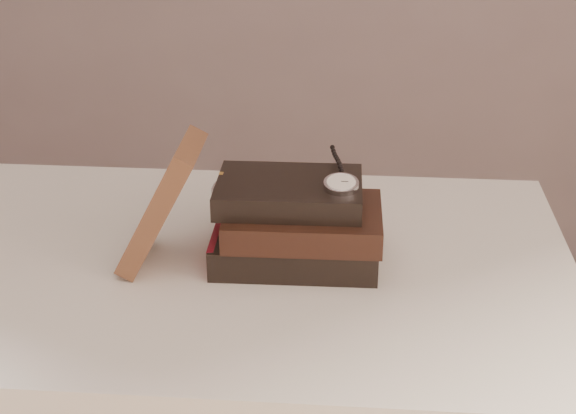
{
  "coord_description": "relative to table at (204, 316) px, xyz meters",
  "views": [
    {
      "loc": [
        0.2,
        -0.66,
        1.31
      ],
      "look_at": [
        0.12,
        0.36,
        0.82
      ],
      "focal_mm": 53.77,
      "sensor_mm": 36.0,
      "label": 1
    }
  ],
  "objects": [
    {
      "name": "journal",
      "position": [
        -0.04,
        -0.02,
        0.18
      ],
      "size": [
        0.11,
        0.11,
        0.18
      ],
      "primitive_type": "cube",
      "rotation": [
        0.0,
        0.49,
        0.01
      ],
      "color": "#482A1B",
      "rests_on": "table"
    },
    {
      "name": "eyeglasses",
      "position": [
        0.05,
        0.08,
        0.15
      ],
      "size": [
        0.09,
        0.11,
        0.04
      ],
      "color": "silver",
      "rests_on": "book_stack"
    },
    {
      "name": "pocket_watch",
      "position": [
        0.19,
        0.01,
        0.21
      ],
      "size": [
        0.05,
        0.15,
        0.02
      ],
      "color": "silver",
      "rests_on": "book_stack"
    },
    {
      "name": "book_stack",
      "position": [
        0.13,
        0.01,
        0.14
      ],
      "size": [
        0.22,
        0.15,
        0.11
      ],
      "color": "black",
      "rests_on": "table"
    },
    {
      "name": "table",
      "position": [
        0.0,
        0.0,
        0.0
      ],
      "size": [
        1.0,
        0.6,
        0.75
      ],
      "color": "silver",
      "rests_on": "ground"
    }
  ]
}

